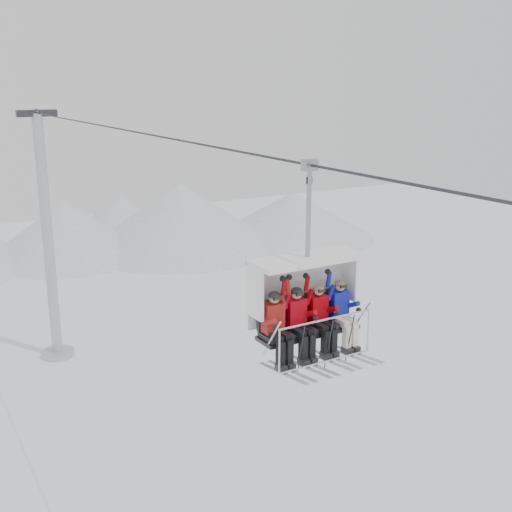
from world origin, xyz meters
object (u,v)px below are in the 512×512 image
skier_far_left (276,325)px  skier_far_right (342,311)px  lift_tower_right (49,256)px  skier_center_left (298,320)px  skier_center_right (320,316)px  chairlift_carrier (303,292)px

skier_far_left → skier_far_right: skier_far_left is taller
lift_tower_right → skier_center_left: lift_tower_right is taller
skier_far_left → skier_far_right: (1.62, -0.00, -0.01)m
skier_center_right → skier_far_right: bearing=0.1°
chairlift_carrier → skier_center_right: bearing=-53.5°
chairlift_carrier → skier_center_left: (-0.32, -0.30, -0.47)m
skier_center_left → skier_center_right: (0.54, -0.00, -0.01)m
skier_center_left → chairlift_carrier: bearing=43.9°
skier_center_right → lift_tower_right: bearing=90.5°
skier_far_right → skier_center_right: bearing=-179.9°
skier_center_right → skier_far_right: 0.55m
skier_far_left → skier_center_left: 0.53m
lift_tower_right → skier_far_left: size_ratio=7.99×
lift_tower_right → skier_center_left: size_ratio=7.99×
lift_tower_right → skier_far_left: 24.65m
lift_tower_right → skier_far_left: lift_tower_right is taller
chairlift_carrier → skier_center_right: (0.23, -0.31, -0.48)m
skier_center_right → skier_center_left: bearing=179.7°
lift_tower_right → skier_far_right: 24.65m
skier_center_right → skier_far_left: bearing=179.8°
skier_center_left → skier_center_right: skier_center_left is taller
lift_tower_right → skier_center_right: bearing=-89.5°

